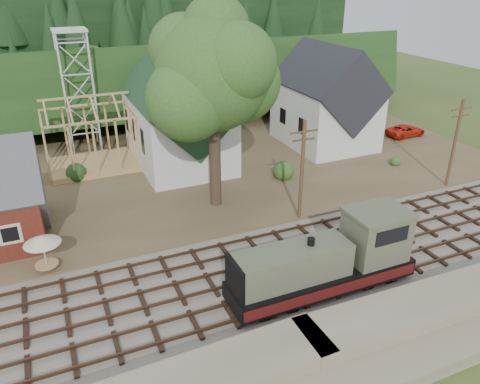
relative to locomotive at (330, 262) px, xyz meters
name	(u,v)px	position (x,y,z in m)	size (l,w,h in m)	color
ground	(244,279)	(-4.20, 3.00, -2.05)	(140.00, 140.00, 0.00)	#384C1E
embankment	(316,377)	(-4.20, -5.50, -2.05)	(64.00, 5.00, 1.60)	#7F7259
railroad_bed	(244,278)	(-4.20, 3.00, -1.97)	(64.00, 11.00, 0.16)	#726B5B
village_flat	(166,173)	(-4.20, 21.00, -1.90)	(64.00, 26.00, 0.30)	brown
hillside	(119,111)	(-4.20, 45.00, -2.05)	(70.00, 28.00, 8.00)	#1E3F19
ridge	(101,87)	(-4.20, 61.00, -2.05)	(80.00, 20.00, 12.00)	black
church	(178,115)	(-2.20, 22.68, 3.13)	(8.40, 15.17, 13.00)	silver
farmhouse	(326,102)	(13.80, 22.00, 2.82)	(8.40, 10.80, 10.60)	silver
timber_frame	(90,138)	(-10.20, 25.00, 1.22)	(8.20, 6.20, 6.99)	tan
lattice_tower	(73,54)	(-10.20, 31.00, 7.98)	(3.20, 3.20, 12.12)	silver
big_tree	(215,81)	(-2.03, 13.08, 8.17)	(10.90, 8.40, 14.70)	#38281E
telegraph_pole_near	(302,170)	(2.80, 8.20, 2.20)	(2.20, 0.28, 8.00)	#4C331E
telegraph_pole_far	(455,143)	(17.80, 8.20, 2.20)	(2.20, 0.28, 8.00)	#4C331E
locomotive	(330,262)	(0.00, 0.00, 0.00)	(11.43, 2.86, 4.59)	black
car_blue	(12,239)	(-17.37, 12.40, -1.13)	(1.45, 3.61, 1.23)	#619ED0
car_red	(406,130)	(23.80, 20.29, -1.09)	(2.17, 4.71, 1.31)	red
patio_set	(42,242)	(-15.37, 8.50, 0.38)	(2.25, 2.25, 2.50)	silver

